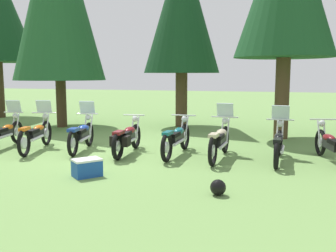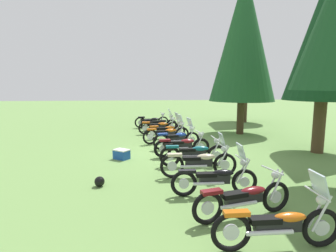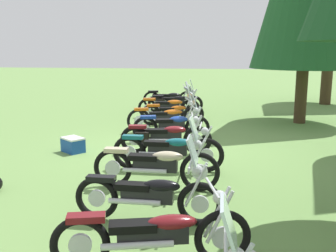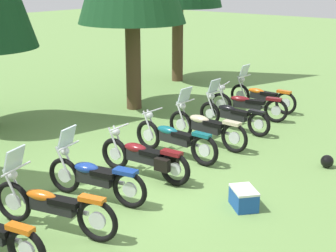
# 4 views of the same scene
# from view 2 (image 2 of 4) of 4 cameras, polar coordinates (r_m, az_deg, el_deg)

# --- Properties ---
(ground_plane) EXTENTS (80.00, 80.00, 0.00)m
(ground_plane) POSITION_cam_2_polar(r_m,az_deg,el_deg) (11.59, 2.00, -5.58)
(ground_plane) COLOR #6B934C
(motorcycle_0) EXTENTS (0.76, 2.28, 1.02)m
(motorcycle_0) POSITION_cam_2_polar(r_m,az_deg,el_deg) (18.25, -3.53, 1.05)
(motorcycle_0) COLOR black
(motorcycle_0) RESTS_ON ground_plane
(motorcycle_1) EXTENTS (0.74, 2.26, 1.36)m
(motorcycle_1) POSITION_cam_2_polar(r_m,az_deg,el_deg) (17.10, -1.96, 0.54)
(motorcycle_1) COLOR black
(motorcycle_1) RESTS_ON ground_plane
(motorcycle_2) EXTENTS (0.61, 2.36, 1.37)m
(motorcycle_2) POSITION_cam_2_polar(r_m,az_deg,el_deg) (15.81, -1.80, -0.03)
(motorcycle_2) COLOR black
(motorcycle_2) RESTS_ON ground_plane
(motorcycle_3) EXTENTS (0.74, 2.16, 1.36)m
(motorcycle_3) POSITION_cam_2_polar(r_m,az_deg,el_deg) (14.56, -0.28, -0.86)
(motorcycle_3) COLOR black
(motorcycle_3) RESTS_ON ground_plane
(motorcycle_4) EXTENTS (0.92, 2.36, 1.38)m
(motorcycle_4) POSITION_cam_2_polar(r_m,az_deg,el_deg) (13.43, -0.16, -1.53)
(motorcycle_4) COLOR black
(motorcycle_4) RESTS_ON ground_plane
(motorcycle_5) EXTENTS (0.75, 2.16, 1.37)m
(motorcycle_5) POSITION_cam_2_polar(r_m,az_deg,el_deg) (12.23, 1.95, -2.52)
(motorcycle_5) COLOR black
(motorcycle_5) RESTS_ON ground_plane
(motorcycle_6) EXTENTS (0.69, 2.28, 1.01)m
(motorcycle_6) POSITION_cam_2_polar(r_m,az_deg,el_deg) (10.88, 2.74, -4.09)
(motorcycle_6) COLOR black
(motorcycle_6) RESTS_ON ground_plane
(motorcycle_7) EXTENTS (0.70, 2.41, 1.02)m
(motorcycle_7) POSITION_cam_2_polar(r_m,az_deg,el_deg) (9.66, 5.49, -5.70)
(motorcycle_7) COLOR black
(motorcycle_7) RESTS_ON ground_plane
(motorcycle_8) EXTENTS (0.74, 2.39, 1.38)m
(motorcycle_8) POSITION_cam_2_polar(r_m,az_deg,el_deg) (8.54, 6.63, -7.39)
(motorcycle_8) COLOR black
(motorcycle_8) RESTS_ON ground_plane
(motorcycle_9) EXTENTS (0.70, 2.26, 1.35)m
(motorcycle_9) POSITION_cam_2_polar(r_m,az_deg,el_deg) (7.26, 9.94, -10.66)
(motorcycle_9) COLOR black
(motorcycle_9) RESTS_ON ground_plane
(motorcycle_10) EXTENTS (0.83, 2.35, 1.00)m
(motorcycle_10) POSITION_cam_2_polar(r_m,az_deg,el_deg) (6.25, 15.56, -14.20)
(motorcycle_10) COLOR black
(motorcycle_10) RESTS_ON ground_plane
(motorcycle_11) EXTENTS (0.69, 2.33, 1.36)m
(motorcycle_11) POSITION_cam_2_polar(r_m,az_deg,el_deg) (5.35, 22.14, -18.35)
(motorcycle_11) COLOR black
(motorcycle_11) RESTS_ON ground_plane
(pine_tree_0) EXTENTS (3.85, 3.85, 8.00)m
(pine_tree_0) POSITION_cam_2_polar(r_m,az_deg,el_deg) (21.83, 15.90, 14.83)
(pine_tree_0) COLOR #42301E
(pine_tree_0) RESTS_ON ground_plane
(pine_tree_1) EXTENTS (3.64, 3.64, 9.01)m
(pine_tree_1) POSITION_cam_2_polar(r_m,az_deg,el_deg) (16.50, 15.40, 17.37)
(pine_tree_1) COLOR #42301E
(pine_tree_1) RESTS_ON ground_plane
(pine_tree_2) EXTENTS (3.07, 3.07, 7.40)m
(pine_tree_2) POSITION_cam_2_polar(r_m,az_deg,el_deg) (13.08, 30.01, 15.96)
(pine_tree_2) COLOR #4C3823
(pine_tree_2) RESTS_ON ground_plane
(picnic_cooler) EXTENTS (0.67, 0.70, 0.38)m
(picnic_cooler) POSITION_cam_2_polar(r_m,az_deg,el_deg) (10.75, -9.61, -5.78)
(picnic_cooler) COLOR #19479E
(picnic_cooler) RESTS_ON ground_plane
(dropped_helmet) EXTENTS (0.29, 0.29, 0.29)m
(dropped_helmet) POSITION_cam_2_polar(r_m,az_deg,el_deg) (8.08, -14.02, -11.11)
(dropped_helmet) COLOR black
(dropped_helmet) RESTS_ON ground_plane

